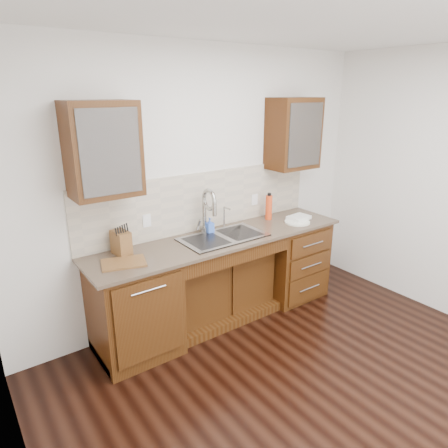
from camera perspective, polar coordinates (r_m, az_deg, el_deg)
ground at (r=3.50m, az=14.72°, el=-23.65°), size 4.00×3.50×0.10m
wall_back at (r=4.07m, az=-3.30°, el=5.47°), size 4.00×0.10×2.70m
wall_left at (r=1.81m, az=-29.15°, el=-14.69°), size 0.10×3.50×2.70m
base_cabinet_left at (r=3.70m, az=-12.69°, el=-11.61°), size 0.70×0.62×0.88m
base_cabinet_center at (r=4.20m, az=-1.04°, el=-8.62°), size 1.20×0.44×0.70m
base_cabinet_right at (r=4.66m, az=9.28°, el=-4.82°), size 0.70×0.62×0.88m
countertop at (r=3.90m, az=-0.21°, el=-2.06°), size 2.70×0.65×0.03m
backsplash at (r=4.06m, az=-2.80°, el=3.32°), size 2.70×0.02×0.59m
sink at (r=3.92m, az=-0.09°, el=-3.08°), size 0.84×0.46×0.19m
faucet at (r=3.97m, az=-2.84°, el=1.53°), size 0.04×0.04×0.40m
filter_tap at (r=4.13m, az=0.01°, el=1.10°), size 0.02×0.02×0.24m
upper_cabinet_left at (r=3.34m, az=-16.95°, el=10.12°), size 0.55×0.34×0.75m
upper_cabinet_right at (r=4.48m, az=9.87°, el=12.59°), size 0.55×0.34×0.75m
outlet_left at (r=3.77m, az=-10.98°, el=0.46°), size 0.08×0.01×0.12m
outlet_right at (r=4.44m, az=4.38°, el=3.50°), size 0.08×0.01×0.12m
soap_bottle at (r=3.98m, az=-2.07°, el=-0.20°), size 0.07×0.07×0.16m
water_bottle at (r=4.42m, az=6.42°, el=2.35°), size 0.09×0.09×0.27m
plate at (r=4.39m, az=10.43°, el=0.28°), size 0.35×0.35×0.02m
dish_towel at (r=4.45m, az=10.64°, el=0.91°), size 0.25×0.20×0.04m
knife_block at (r=3.58m, az=-14.48°, el=-2.60°), size 0.14×0.20×0.21m
cutting_board at (r=3.41m, az=-14.14°, el=-5.40°), size 0.41×0.34×0.02m
cup_left_a at (r=3.30m, az=-19.21°, el=8.83°), size 0.13×0.13×0.09m
cup_left_b at (r=3.37m, az=-15.91°, el=9.30°), size 0.12×0.12×0.09m
cup_right_a at (r=4.44m, az=9.26°, el=11.93°), size 0.15×0.15×0.10m
cup_right_b at (r=4.56m, az=10.80°, el=12.01°), size 0.13×0.13×0.10m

